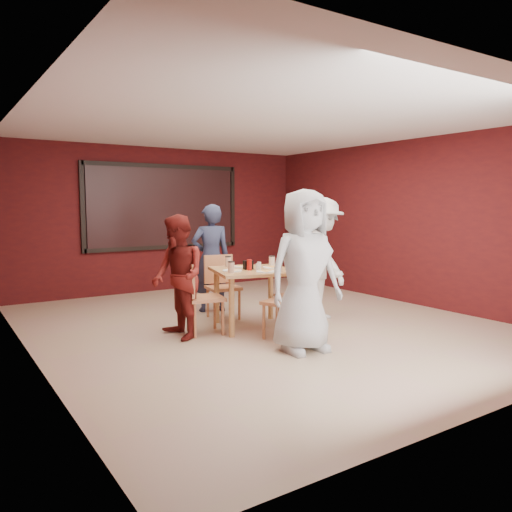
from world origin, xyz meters
TOP-DOWN VIEW (x-y plane):
  - floor at (0.00, 0.00)m, footprint 7.00×7.00m
  - window_blinds at (0.00, 3.45)m, footprint 3.00×0.02m
  - dining_table at (-0.19, -0.02)m, footprint 1.27×1.27m
  - chair_front at (-0.13, -0.80)m, footprint 0.59×0.59m
  - chair_back at (-0.25, 0.75)m, footprint 0.52×0.52m
  - chair_left at (-0.97, 0.06)m, footprint 0.55×0.55m
  - chair_right at (0.49, -0.12)m, footprint 0.42×0.42m
  - diner_front at (-0.29, -1.28)m, footprint 0.96×0.67m
  - diner_back at (-0.16, 1.23)m, footprint 0.71×0.56m
  - diner_left at (-1.29, 0.01)m, footprint 0.62×0.78m
  - diner_right at (1.03, -0.05)m, footprint 0.94×1.30m

SIDE VIEW (x-z plane):
  - floor at x=0.00m, z-range 0.00..0.00m
  - chair_right at x=0.49m, z-range 0.05..0.84m
  - chair_back at x=-0.25m, z-range 0.06..1.00m
  - chair_front at x=-0.13m, z-range 0.06..1.01m
  - chair_left at x=-0.97m, z-range 0.06..1.02m
  - dining_table at x=-0.19m, z-range 0.23..1.19m
  - diner_left at x=-1.29m, z-range 0.00..1.58m
  - diner_back at x=-0.16m, z-range 0.00..1.71m
  - diner_right at x=1.03m, z-range 0.00..1.81m
  - diner_front at x=-0.29m, z-range 0.00..1.88m
  - window_blinds at x=0.00m, z-range 0.90..2.40m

